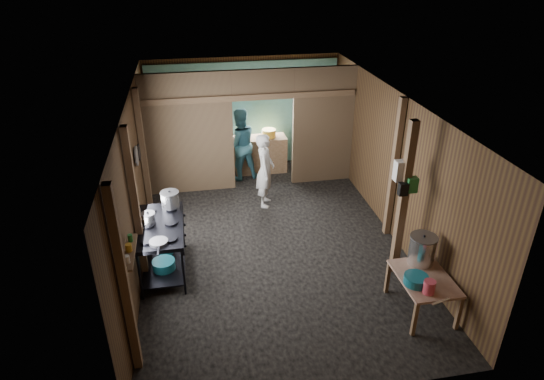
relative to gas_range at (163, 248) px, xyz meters
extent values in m
cube|color=black|center=(1.88, 0.63, -0.44)|extent=(4.50, 7.00, 0.00)
cube|color=#333230|center=(1.88, 0.63, 2.16)|extent=(4.50, 7.00, 0.00)
cube|color=#50381C|center=(1.88, 4.13, 0.86)|extent=(4.50, 0.00, 2.60)
cube|color=#50381C|center=(1.88, -2.87, 0.86)|extent=(4.50, 0.00, 2.60)
cube|color=#50381C|center=(-0.37, 0.63, 0.86)|extent=(0.00, 7.00, 2.60)
cube|color=#50381C|center=(4.13, 0.63, 0.86)|extent=(0.00, 7.00, 2.60)
cube|color=brown|center=(0.55, 2.83, 0.86)|extent=(1.85, 0.10, 2.60)
cube|color=brown|center=(3.46, 2.83, 0.86)|extent=(1.35, 0.10, 2.60)
cube|color=brown|center=(2.13, 2.83, 1.86)|extent=(1.30, 0.10, 0.60)
cube|color=#63ACAF|center=(1.88, 4.07, 0.81)|extent=(4.40, 0.06, 2.50)
cube|color=#816248|center=(2.18, 3.58, -0.01)|extent=(1.20, 0.50, 0.85)
cylinder|color=white|center=(2.13, 4.03, 1.46)|extent=(0.20, 0.03, 0.20)
cube|color=#816248|center=(-0.30, -1.97, 0.86)|extent=(0.10, 0.12, 2.60)
cube|color=#816248|center=(-0.30, -0.17, 0.86)|extent=(0.10, 0.12, 2.60)
cube|color=#816248|center=(-0.30, 1.83, 0.86)|extent=(0.10, 0.12, 2.60)
cube|color=#816248|center=(4.06, 0.43, 0.86)|extent=(0.10, 0.12, 2.60)
cube|color=#816248|center=(3.73, -0.67, 0.86)|extent=(0.12, 0.12, 2.60)
cube|color=#816248|center=(1.88, 2.78, 1.61)|extent=(4.40, 0.12, 0.12)
cylinder|color=gray|center=(-0.33, 1.03, 1.21)|extent=(0.03, 0.34, 0.34)
cylinder|color=black|center=(-0.33, 1.43, 1.11)|extent=(0.03, 0.30, 0.30)
cube|color=#816248|center=(-0.27, -1.47, 0.96)|extent=(0.14, 0.80, 0.03)
cylinder|color=white|center=(-0.27, -1.72, 1.03)|extent=(0.07, 0.07, 0.10)
cylinder|color=gold|center=(-0.27, -1.47, 1.03)|extent=(0.08, 0.08, 0.10)
cylinder|color=#257F36|center=(-0.27, -1.25, 1.03)|extent=(0.06, 0.06, 0.10)
cube|color=white|center=(3.68, -0.59, 1.34)|extent=(0.22, 0.15, 0.32)
cube|color=#257F36|center=(3.80, -0.73, 1.16)|extent=(0.16, 0.12, 0.24)
cube|color=black|center=(3.66, -0.75, 1.11)|extent=(0.14, 0.10, 0.20)
cylinder|color=#176372|center=(0.00, -0.20, -0.19)|extent=(0.37, 0.37, 0.15)
cylinder|color=#176372|center=(0.00, 0.25, -0.21)|extent=(0.30, 0.30, 0.12)
cylinder|color=#176372|center=(3.52, -1.76, 0.21)|extent=(0.35, 0.35, 0.13)
cylinder|color=#C83E4F|center=(3.60, -1.97, 0.25)|extent=(0.18, 0.18, 0.19)
cube|color=silver|center=(3.67, -2.18, 0.16)|extent=(0.30, 0.11, 0.01)
cylinder|color=gold|center=(2.38, 3.58, 0.50)|extent=(0.33, 0.33, 0.18)
imported|color=white|center=(2.01, 1.93, 0.34)|extent=(0.48, 0.63, 1.55)
imported|color=teal|center=(1.66, 3.27, 0.39)|extent=(0.92, 0.78, 1.66)
camera|label=1|loc=(0.61, -6.50, 4.31)|focal=30.85mm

